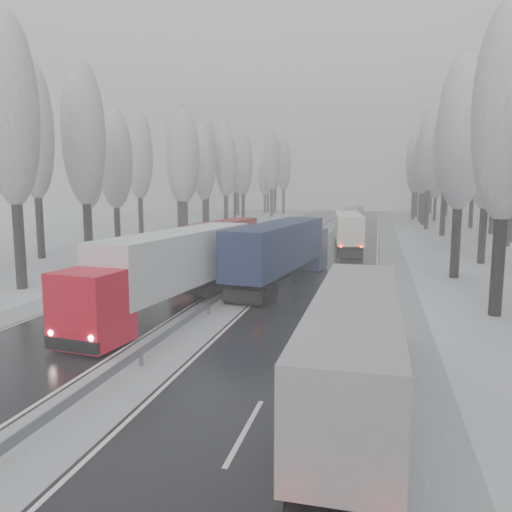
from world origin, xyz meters
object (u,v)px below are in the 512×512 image
at_px(truck_blue_box, 283,248).
at_px(truck_grey_tarp, 357,338).
at_px(truck_cream_box, 348,229).
at_px(truck_red_white, 171,266).
at_px(box_truck_distant, 355,213).
at_px(truck_red_red, 220,238).

bearing_deg(truck_blue_box, truck_grey_tarp, -65.44).
height_order(truck_cream_box, truck_red_white, truck_red_white).
distance_m(box_truck_distant, truck_red_white, 77.50).
bearing_deg(truck_red_red, truck_cream_box, 49.92).
bearing_deg(truck_red_red, box_truck_distant, 87.26).
bearing_deg(truck_red_red, truck_grey_tarp, -57.72).
bearing_deg(truck_cream_box, truck_grey_tarp, -92.05).
relative_size(truck_grey_tarp, truck_red_white, 0.85).
distance_m(truck_blue_box, truck_cream_box, 20.38).
distance_m(truck_blue_box, truck_red_red, 12.42).
xyz_separation_m(truck_blue_box, truck_red_red, (-7.83, 9.63, -0.45)).
relative_size(box_truck_distant, truck_red_white, 0.48).
xyz_separation_m(truck_grey_tarp, box_truck_distant, (-4.09, 87.09, -0.65)).
bearing_deg(truck_red_white, truck_cream_box, 81.98).
bearing_deg(box_truck_distant, truck_red_red, -94.48).
distance_m(truck_blue_box, box_truck_distant, 68.12).
xyz_separation_m(truck_blue_box, truck_cream_box, (3.30, 20.11, -0.20)).
distance_m(truck_grey_tarp, truck_cream_box, 39.20).
height_order(truck_blue_box, box_truck_distant, truck_blue_box).
distance_m(truck_grey_tarp, truck_red_red, 31.76).
xyz_separation_m(truck_blue_box, box_truck_distant, (1.83, 68.09, -1.02)).
distance_m(truck_cream_box, truck_red_red, 15.29).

